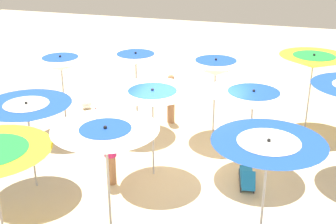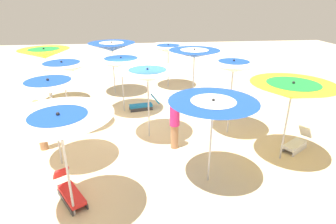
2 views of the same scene
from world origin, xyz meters
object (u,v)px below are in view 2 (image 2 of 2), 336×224
beach_umbrella_8 (194,54)px  lounger_0 (70,192)px  beach_umbrella_0 (60,125)px  beach_umbrella_4 (148,75)px  beachgoer_1 (40,124)px  beach_umbrella_7 (121,63)px  beach_umbrella_1 (213,110)px  beach_umbrella_3 (49,87)px  beach_umbrella_5 (233,67)px  beach_umbrella_11 (168,49)px  beach_umbrella_2 (292,91)px  lounger_1 (143,105)px  beach_umbrella_10 (112,47)px  beach_umbrella_9 (44,53)px  lounger_2 (297,143)px  beachgoer_0 (175,122)px  beach_umbrella_6 (62,69)px

beach_umbrella_8 → lounger_0: bearing=-124.4°
beach_umbrella_0 → lounger_0: (-0.18, 0.53, -1.94)m
beach_umbrella_4 → beachgoer_1: 3.52m
lounger_0 → beach_umbrella_7: bearing=136.7°
beach_umbrella_1 → beach_umbrella_3: beach_umbrella_3 is taller
beach_umbrella_5 → beach_umbrella_11: size_ratio=1.16×
beach_umbrella_11 → beach_umbrella_1: bearing=-89.1°
beach_umbrella_5 → beach_umbrella_8: size_ratio=1.07×
beach_umbrella_2 → lounger_1: bearing=132.6°
beach_umbrella_0 → beach_umbrella_10: beach_umbrella_10 is taller
beach_umbrella_4 → beach_umbrella_9: (-4.11, 3.68, 0.06)m
beach_umbrella_1 → beach_umbrella_5: beach_umbrella_5 is taller
beach_umbrella_7 → beach_umbrella_11: bearing=55.3°
beach_umbrella_9 → beach_umbrella_4: bearing=-41.9°
beach_umbrella_1 → lounger_2: bearing=21.9°
beachgoer_1 → beach_umbrella_2: bearing=15.0°
beach_umbrella_3 → beach_umbrella_9: 5.29m
lounger_0 → beachgoer_0: 3.47m
beachgoer_1 → beach_umbrella_4: bearing=34.4°
beach_umbrella_5 → beachgoer_1: bearing=-175.3°
beach_umbrella_5 → lounger_2: size_ratio=2.18×
beach_umbrella_4 → beach_umbrella_6: bearing=160.3°
beach_umbrella_4 → beach_umbrella_11: beach_umbrella_4 is taller
beach_umbrella_2 → beach_umbrella_3: 6.24m
beach_umbrella_4 → beach_umbrella_8: bearing=55.0°
beach_umbrella_2 → beach_umbrella_7: size_ratio=1.02×
beach_umbrella_4 → beach_umbrella_5: size_ratio=0.92×
beach_umbrella_9 → beachgoer_1: beach_umbrella_9 is taller
beach_umbrella_10 → lounger_2: (5.86, -6.00, -2.00)m
beach_umbrella_7 → beach_umbrella_9: bearing=156.6°
beach_umbrella_2 → beach_umbrella_6: size_ratio=0.96×
beach_umbrella_1 → beach_umbrella_8: size_ratio=0.93×
beach_umbrella_2 → beach_umbrella_0: bearing=-163.2°
beach_umbrella_1 → beach_umbrella_7: (-2.29, 4.88, 0.04)m
beach_umbrella_0 → beach_umbrella_3: size_ratio=0.97×
beach_umbrella_0 → lounger_2: beach_umbrella_0 is taller
beach_umbrella_1 → beachgoer_0: beach_umbrella_1 is taller
beach_umbrella_1 → lounger_0: size_ratio=1.75×
beach_umbrella_2 → beachgoer_1: bearing=169.4°
lounger_2 → beach_umbrella_3: bearing=-32.9°
beach_umbrella_2 → beach_umbrella_11: size_ratio=1.06×
beach_umbrella_1 → beach_umbrella_8: bearing=83.0°
beach_umbrella_6 → beach_umbrella_10: (1.34, 3.66, 0.08)m
lounger_1 → beach_umbrella_10: bearing=-71.1°
beach_umbrella_4 → beachgoer_0: (0.74, -0.85, -1.24)m
beach_umbrella_0 → beachgoer_0: (2.51, 2.61, -1.29)m
beach_umbrella_9 → beach_umbrella_10: size_ratio=0.97×
beach_umbrella_4 → lounger_2: bearing=-16.9°
beach_umbrella_4 → beach_umbrella_11: size_ratio=1.07×
beach_umbrella_9 → beachgoer_0: size_ratio=1.46×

